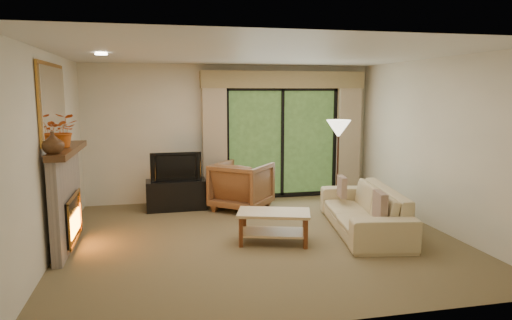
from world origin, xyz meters
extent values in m
plane|color=brown|center=(0.00, 0.00, 0.00)|extent=(5.50, 5.50, 0.00)
plane|color=silver|center=(0.00, 0.00, 2.60)|extent=(5.50, 5.50, 0.00)
plane|color=beige|center=(0.00, 2.50, 1.30)|extent=(5.00, 0.00, 5.00)
plane|color=beige|center=(0.00, -2.50, 1.30)|extent=(5.00, 0.00, 5.00)
plane|color=beige|center=(-2.75, 0.00, 1.30)|extent=(0.00, 5.00, 5.00)
plane|color=beige|center=(2.75, 0.00, 1.30)|extent=(0.00, 5.00, 5.00)
cube|color=tan|center=(-0.35, 2.34, 1.20)|extent=(0.45, 0.18, 2.35)
cube|color=tan|center=(2.35, 2.34, 1.20)|extent=(0.45, 0.18, 2.35)
cube|color=#937D51|center=(1.00, 2.36, 2.32)|extent=(3.20, 0.24, 0.32)
cube|color=black|center=(-1.10, 1.95, 0.26)|extent=(1.07, 0.49, 0.53)
imported|color=black|center=(-1.10, 1.95, 0.79)|extent=(0.89, 0.13, 0.51)
imported|color=brown|center=(0.05, 1.70, 0.43)|extent=(1.30, 1.30, 0.85)
imported|color=tan|center=(1.61, 0.03, 0.33)|extent=(1.26, 2.39, 0.66)
cube|color=brown|center=(1.53, -0.62, 0.56)|extent=(0.16, 0.39, 0.38)
cube|color=brown|center=(1.53, 0.69, 0.55)|extent=(0.15, 0.35, 0.34)
imported|color=#4A2D17|center=(-2.61, -0.47, 1.50)|extent=(0.28, 0.28, 0.26)
imported|color=#C95416|center=(-2.61, 0.17, 1.59)|extent=(0.42, 0.37, 0.44)
camera|label=1|loc=(-1.42, -6.17, 2.09)|focal=32.00mm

